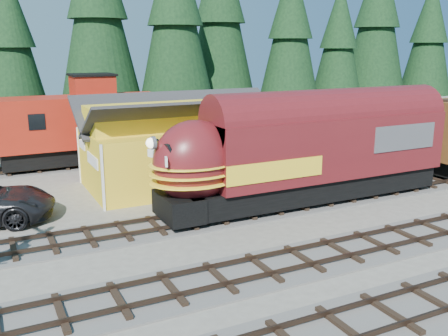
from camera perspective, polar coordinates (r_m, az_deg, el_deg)
name	(u,v)px	position (r m, az deg, el deg)	size (l,w,h in m)	color
ground	(288,241)	(21.52, 7.33, -8.33)	(120.00, 120.00, 0.00)	#6B665B
track_siding	(394,188)	(30.58, 18.86, -2.16)	(68.00, 3.20, 0.33)	#4C4947
track_spur	(5,173)	(35.42, -23.76, -0.49)	(32.00, 3.20, 0.33)	#4C4947
depot	(191,135)	(29.67, -3.82, 3.84)	(12.80, 7.00, 5.30)	gold
conifer_backdrop	(196,24)	(44.79, -3.23, 16.11)	(79.88, 23.33, 16.20)	black
locomotive	(300,156)	(25.70, 8.67, 1.40)	(16.57, 3.29, 4.50)	black
caboose	(79,125)	(35.42, -16.23, 4.74)	(11.18, 3.24, 5.81)	black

